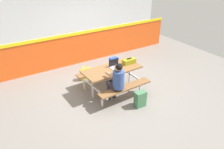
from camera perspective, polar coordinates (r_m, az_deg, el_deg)
ground_plane at (r=6.60m, az=0.21°, el=-4.23°), size 10.00×10.00×0.02m
accent_backdrop at (r=8.01m, az=-9.07°, el=11.27°), size 8.00×0.14×2.60m
picnic_table_main at (r=6.29m, az=0.00°, el=0.18°), size 1.70×1.60×0.74m
student_nearer at (r=5.72m, az=1.24°, el=-1.39°), size 0.37×0.53×1.21m
laptop_silver at (r=6.29m, az=0.77°, el=2.34°), size 0.33×0.23×0.22m
toolbox_grey at (r=6.52m, az=4.46°, el=3.44°), size 0.40×0.18×0.18m
backpack_dark at (r=5.88m, az=7.30°, el=-6.37°), size 0.30×0.22×0.44m
tote_bag_bright at (r=7.15m, az=-6.79°, el=0.16°), size 0.34×0.21×0.43m
satchel_spare at (r=7.74m, az=0.46°, el=2.81°), size 0.30×0.22×0.44m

